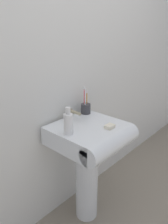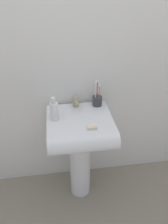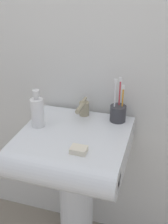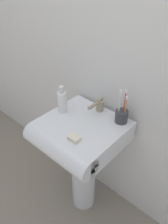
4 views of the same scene
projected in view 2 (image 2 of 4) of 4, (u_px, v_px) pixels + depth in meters
name	position (u px, v px, depth m)	size (l,w,h in m)	color
ground_plane	(80.00, 189.00, 2.05)	(6.00, 6.00, 0.00)	gray
wall_back	(74.00, 55.00, 1.62)	(5.00, 0.05, 2.40)	silver
sink_pedestal	(80.00, 163.00, 1.87)	(0.17, 0.17, 0.68)	white
sink_basin	(80.00, 129.00, 1.61)	(0.48, 0.49, 0.13)	white
faucet	(76.00, 102.00, 1.72)	(0.05, 0.14, 0.09)	tan
toothbrush_cup	(97.00, 100.00, 1.74)	(0.08, 0.08, 0.22)	#38383D
soap_bottle	(54.00, 111.00, 1.55)	(0.06, 0.06, 0.18)	white
bar_soap	(92.00, 127.00, 1.49)	(0.07, 0.05, 0.02)	silver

